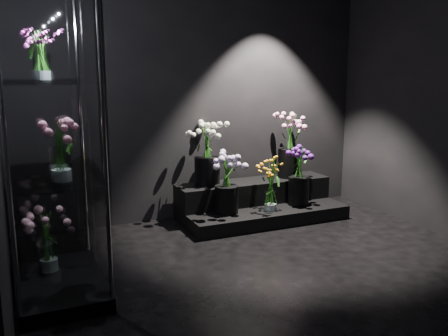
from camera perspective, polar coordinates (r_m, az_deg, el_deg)
floor at (r=4.05m, az=7.58°, el=-12.83°), size 4.00×4.00×0.00m
wall_back at (r=5.49m, az=-3.13°, el=8.78°), size 4.00×0.00×4.00m
display_riser at (r=5.61m, az=3.89°, el=-3.98°), size 1.78×0.79×0.40m
display_case at (r=3.75m, az=-19.31°, el=2.93°), size 0.62×1.04×2.29m
bouquet_orange_bells at (r=5.30m, az=5.38°, el=-1.87°), size 0.31×0.31×0.56m
bouquet_lilac at (r=5.18m, az=0.30°, el=-1.29°), size 0.39×0.39×0.62m
bouquet_purple at (r=5.55m, az=8.57°, el=-0.47°), size 0.33×0.33×0.67m
bouquet_cream_roses at (r=5.37m, az=-1.94°, el=2.05°), size 0.39×0.39×0.67m
bouquet_pink_roses at (r=5.79m, az=7.56°, el=2.94°), size 0.44×0.44×0.74m
bouquet_case_pink at (r=3.55m, az=-18.26°, el=2.09°), size 0.29×0.29×0.43m
bouquet_case_magenta at (r=3.83m, az=-20.18°, el=12.07°), size 0.29×0.29×0.34m
bouquet_case_base_pink at (r=4.10m, az=-19.55°, el=-7.62°), size 0.42×0.42×0.49m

